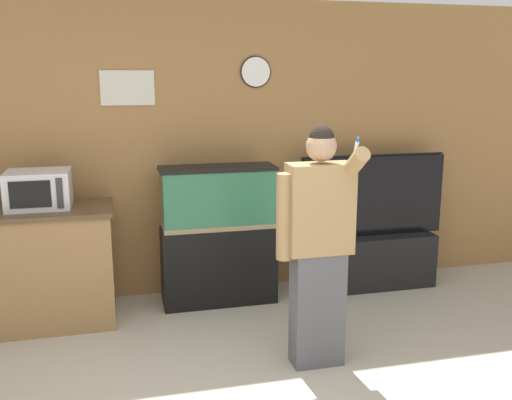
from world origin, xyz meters
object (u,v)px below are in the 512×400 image
aquarium_on_stand (218,235)px  tv_on_stand (371,247)px  counter_island (5,269)px  microwave (39,189)px  person_standing (318,244)px

aquarium_on_stand → tv_on_stand: bearing=1.6°
counter_island → aquarium_on_stand: aquarium_on_stand is taller
microwave → person_standing: person_standing is taller
microwave → tv_on_stand: bearing=2.2°
counter_island → person_standing: size_ratio=1.02×
counter_island → microwave: microwave is taller
counter_island → microwave: (0.29, 0.04, 0.62)m
counter_island → aquarium_on_stand: bearing=3.7°
microwave → person_standing: bearing=-32.4°
microwave → person_standing: 2.22m
microwave → person_standing: (1.86, -1.18, -0.23)m
microwave → aquarium_on_stand: size_ratio=0.39×
counter_island → aquarium_on_stand: size_ratio=1.39×
counter_island → tv_on_stand: (3.16, 0.15, -0.10)m
counter_island → tv_on_stand: bearing=2.7°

